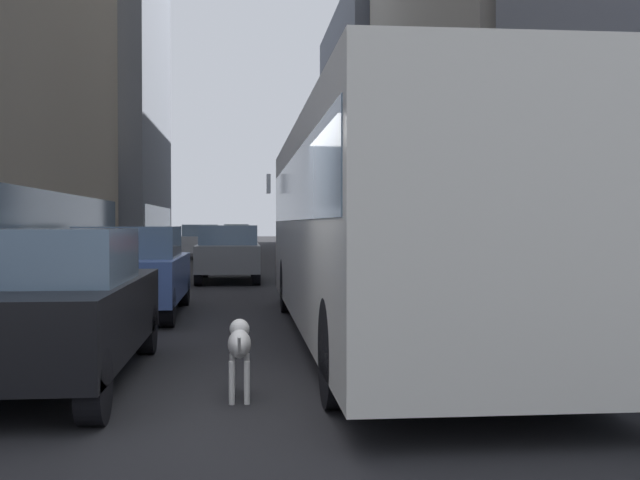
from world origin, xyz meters
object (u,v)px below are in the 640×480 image
(car_red_coupe, at_px, (311,240))
(transit_bus, at_px, (381,216))
(car_yellow_taxi, at_px, (236,236))
(car_blue_hatchback, at_px, (131,271))
(car_grey_wagon, at_px, (229,253))
(car_black_suv, at_px, (49,305))
(car_silver_sedan, at_px, (200,241))
(dalmatian_dog, at_px, (239,344))

(car_red_coupe, bearing_deg, transit_bus, -93.06)
(car_yellow_taxi, bearing_deg, car_blue_hatchback, -92.36)
(car_grey_wagon, height_order, car_blue_hatchback, same)
(car_black_suv, distance_m, car_red_coupe, 33.21)
(car_black_suv, xyz_separation_m, car_silver_sedan, (0.00, 29.38, -0.00))
(transit_bus, xyz_separation_m, car_grey_wagon, (-2.40, 11.59, -0.96))
(car_yellow_taxi, distance_m, car_silver_sedan, 15.57)
(car_yellow_taxi, bearing_deg, car_red_coupe, -71.76)
(car_red_coupe, bearing_deg, car_silver_sedan, -149.08)
(car_red_coupe, bearing_deg, dalmatian_dog, -96.17)
(car_grey_wagon, bearing_deg, transit_bus, -78.30)
(car_silver_sedan, xyz_separation_m, dalmatian_dog, (1.97, -30.20, -0.31))
(car_black_suv, xyz_separation_m, car_blue_hatchback, (0.00, 6.03, -0.00))
(car_grey_wagon, relative_size, car_black_suv, 0.95)
(car_yellow_taxi, xyz_separation_m, car_black_suv, (-1.60, -44.87, 0.00))
(car_grey_wagon, distance_m, dalmatian_dog, 15.24)
(dalmatian_dog, bearing_deg, car_silver_sedan, 93.74)
(car_blue_hatchback, bearing_deg, car_yellow_taxi, 87.64)
(car_red_coupe, relative_size, dalmatian_dog, 4.68)
(car_silver_sedan, bearing_deg, car_grey_wagon, -83.90)
(transit_bus, xyz_separation_m, dalmatian_dog, (-2.03, -3.64, -1.26))
(car_black_suv, relative_size, car_blue_hatchback, 1.05)
(car_black_suv, distance_m, dalmatian_dog, 2.16)
(transit_bus, bearing_deg, car_blue_hatchback, 141.26)
(transit_bus, bearing_deg, dalmatian_dog, -119.11)
(car_grey_wagon, height_order, dalmatian_dog, car_grey_wagon)
(transit_bus, distance_m, car_grey_wagon, 11.88)
(car_yellow_taxi, distance_m, car_red_coupe, 12.78)
(car_grey_wagon, distance_m, car_silver_sedan, 15.05)
(transit_bus, relative_size, car_yellow_taxi, 2.89)
(car_silver_sedan, bearing_deg, dalmatian_dog, -86.26)
(dalmatian_dog, bearing_deg, transit_bus, 60.89)
(car_yellow_taxi, height_order, car_red_coupe, same)
(car_blue_hatchback, relative_size, dalmatian_dog, 4.37)
(car_black_suv, height_order, dalmatian_dog, car_black_suv)
(transit_bus, relative_size, car_grey_wagon, 2.76)
(car_black_suv, distance_m, car_silver_sedan, 29.38)
(car_grey_wagon, bearing_deg, car_blue_hatchback, -100.80)
(car_grey_wagon, bearing_deg, dalmatian_dog, -88.60)
(transit_bus, distance_m, car_blue_hatchback, 5.22)
(car_grey_wagon, xyz_separation_m, car_blue_hatchback, (-1.60, -8.38, 0.00))
(car_grey_wagon, xyz_separation_m, dalmatian_dog, (0.37, -15.24, -0.31))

